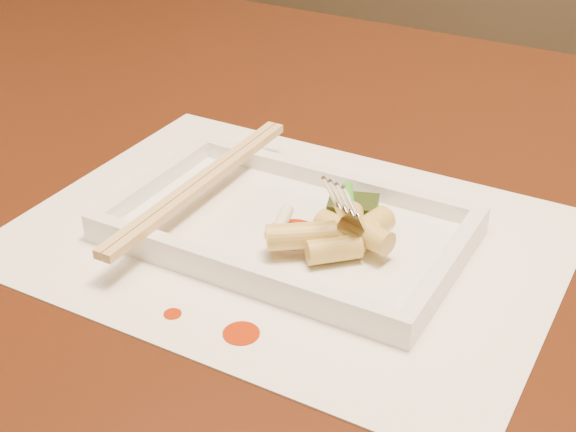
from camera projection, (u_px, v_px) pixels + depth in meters
The scene contains 23 objects.
table at pixel (257, 274), 0.74m from camera, with size 1.40×0.90×0.75m.
placemat at pixel (288, 237), 0.61m from camera, with size 0.40×0.30×0.00m, color white.
sauce_splatter_a at pixel (241, 333), 0.51m from camera, with size 0.02×0.02×0.00m, color #A02504.
sauce_splatter_b at pixel (173, 314), 0.53m from camera, with size 0.01×0.01×0.00m, color #A02504.
plate_base at pixel (288, 232), 0.61m from camera, with size 0.26×0.16×0.01m, color white.
plate_rim_far at pixel (332, 178), 0.65m from camera, with size 0.26×0.01×0.01m, color white.
plate_rim_near at pixel (235, 269), 0.54m from camera, with size 0.26×0.01×0.01m, color white.
plate_rim_left at pixel (155, 181), 0.65m from camera, with size 0.01×0.14×0.01m, color white.
plate_rim_right at pixel (446, 265), 0.55m from camera, with size 0.01×0.14×0.01m, color white.
veg_piece at pixel (353, 207), 0.61m from camera, with size 0.04×0.03×0.01m, color black.
scallion_white at pixel (281, 223), 0.59m from camera, with size 0.01×0.01×0.04m, color #EAEACC.
scallion_green at pixel (351, 215), 0.59m from camera, with size 0.01×0.01×0.09m, color #2A9017.
chopstick_a at pixel (197, 182), 0.63m from camera, with size 0.01×0.24×0.01m, color tan.
chopstick_b at pixel (205, 184), 0.62m from camera, with size 0.01×0.24×0.01m, color tan.
fork at pixel (390, 150), 0.55m from camera, with size 0.09×0.10×0.14m, color silver, non-canonical shape.
sauce_blob_0 at pixel (293, 234), 0.59m from camera, with size 0.04×0.04×0.00m, color #A02504.
rice_cake_0 at pixel (365, 231), 0.58m from camera, with size 0.02×0.02×0.05m, color #D1BE61.
rice_cake_1 at pixel (347, 239), 0.57m from camera, with size 0.02×0.02×0.05m, color #D1BE61.
rice_cake_2 at pixel (366, 234), 0.56m from camera, with size 0.02×0.02×0.04m, color #D1BE61.
rice_cake_3 at pixel (342, 231), 0.58m from camera, with size 0.02×0.02×0.04m, color #D1BE61.
rice_cake_4 at pixel (334, 249), 0.56m from camera, with size 0.02×0.02×0.04m, color #D1BE61.
rice_cake_5 at pixel (301, 236), 0.56m from camera, with size 0.02×0.02×0.05m, color #D1BE61.
rice_cake_6 at pixel (352, 229), 0.58m from camera, with size 0.02×0.02×0.05m, color #D1BE61.
Camera 1 is at (0.32, -0.52, 1.08)m, focal length 50.00 mm.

